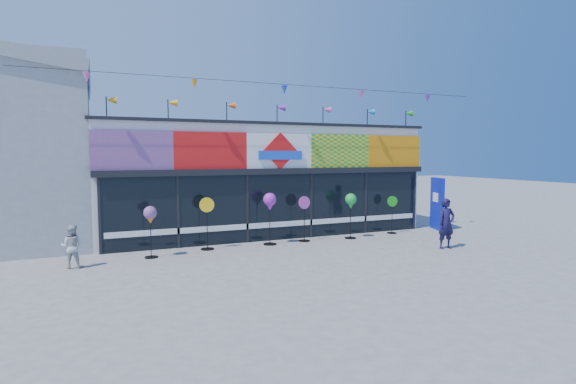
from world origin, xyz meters
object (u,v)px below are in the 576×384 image
spinner_1 (207,222)px  spinner_4 (351,202)px  spinner_2 (270,203)px  blue_sign (437,204)px  child (72,246)px  spinner_5 (392,214)px  spinner_3 (304,218)px  spinner_0 (150,216)px  adult_man (446,224)px

spinner_1 → spinner_4: (5.10, -0.17, 0.42)m
spinner_2 → spinner_4: (3.02, -0.11, -0.09)m
blue_sign → child: blue_sign is taller
spinner_5 → spinner_2: bearing=-178.3°
spinner_4 → child: spinner_4 is taller
spinner_1 → spinner_4: bearing=-1.9°
spinner_2 → spinner_1: bearing=178.4°
child → spinner_3: bearing=-158.8°
spinner_0 → spinner_3: spinner_3 is taller
blue_sign → child: size_ratio=1.81×
spinner_0 → spinner_1: bearing=14.8°
blue_sign → adult_man: blue_sign is taller
blue_sign → spinner_5: 2.22m
spinner_1 → spinner_5: size_ratio=1.16×
spinner_5 → spinner_1: bearing=-179.3°
spinner_4 → blue_sign: bearing=4.3°
spinner_0 → child: bearing=-168.9°
spinner_5 → spinner_3: bearing=-178.8°
spinner_3 → adult_man: (3.60, -2.88, -0.02)m
spinner_0 → spinner_2: 3.86m
child → spinner_1: bearing=-152.9°
spinner_0 → spinner_5: 8.86m
spinner_1 → adult_man: 7.54m
blue_sign → spinner_2: size_ratio=1.20×
spinner_3 → blue_sign: bearing=1.3°
blue_sign → spinner_1: 9.29m
spinner_1 → child: spinner_1 is taller
spinner_2 → spinner_5: spinner_2 is taller
spinner_5 → adult_man: 2.96m
child → spinner_4: bearing=-161.3°
adult_man → spinner_4: bearing=128.1°
spinner_2 → blue_sign: bearing=1.6°
spinner_2 → adult_man: bearing=-29.9°
spinner_1 → spinner_2: spinner_2 is taller
spinner_3 → spinner_4: bearing=-5.9°
blue_sign → spinner_0: bearing=-157.8°
spinner_2 → spinner_4: bearing=-2.1°
spinner_4 → adult_man: spinner_4 is taller
spinner_1 → adult_man: bearing=-22.3°
spinner_1 → spinner_3: bearing=0.2°
spinner_2 → child: spinner_2 is taller
spinner_1 → spinner_4: spinner_1 is taller
spinner_4 → child: 8.95m
adult_man → spinner_5: bearing=91.3°
spinner_1 → spinner_3: (3.37, 0.01, -0.05)m
spinner_4 → spinner_3: bearing=174.1°
spinner_4 → spinner_5: size_ratio=1.13×
spinner_3 → spinner_0: bearing=-174.7°
spinner_2 → child: 5.98m
child → spinner_0: bearing=-154.6°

